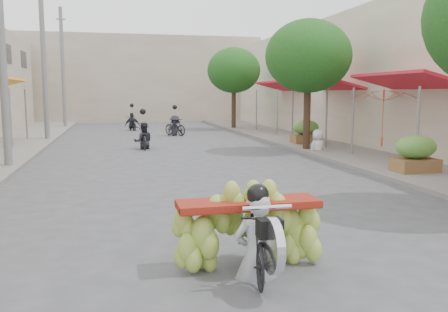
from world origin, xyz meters
The scene contains 15 objects.
sidewalk_right centered at (7.00, 15.00, 0.06)m, with size 4.00×60.00×0.12m, color gray.
far_building centered at (0.00, 38.00, 3.50)m, with size 20.00×6.00×7.00m, color #B1A08C.
utility_pole_mid centered at (-5.40, 12.00, 4.03)m, with size 0.60×0.24×8.00m.
utility_pole_far centered at (-5.40, 21.00, 4.03)m, with size 0.60×0.24×8.00m.
utility_pole_back centered at (-5.40, 30.00, 4.03)m, with size 0.60×0.24×8.00m.
street_tree_mid centered at (5.40, 14.00, 3.78)m, with size 3.40×3.40×5.25m.
street_tree_far centered at (5.40, 26.00, 3.78)m, with size 3.40×3.40×5.25m.
produce_crate_mid centered at (6.20, 8.00, 0.71)m, with size 1.20×0.88×1.16m.
produce_crate_far centered at (6.20, 16.00, 0.71)m, with size 1.20×0.88×1.16m.
banana_motorbike centered at (-0.42, 1.96, 0.69)m, with size 2.20×1.80×2.06m.
market_umbrella centered at (6.14, 9.65, 2.54)m, with size 2.73×2.73×1.88m.
pedestrian centered at (5.71, 13.55, 0.94)m, with size 0.91×0.70×1.64m.
bg_motorbike_a centered at (-0.96, 16.42, 0.74)m, with size 0.80×1.64×1.95m.
bg_motorbike_b centered at (1.14, 22.43, 0.85)m, with size 1.33×1.64×1.95m.
bg_motorbike_c centered at (-1.04, 26.78, 0.81)m, with size 1.06×1.61×1.95m.
Camera 1 is at (-2.13, -3.79, 2.35)m, focal length 38.00 mm.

